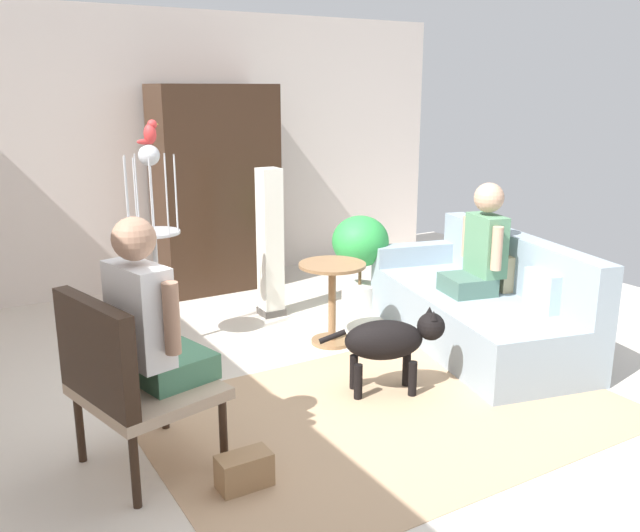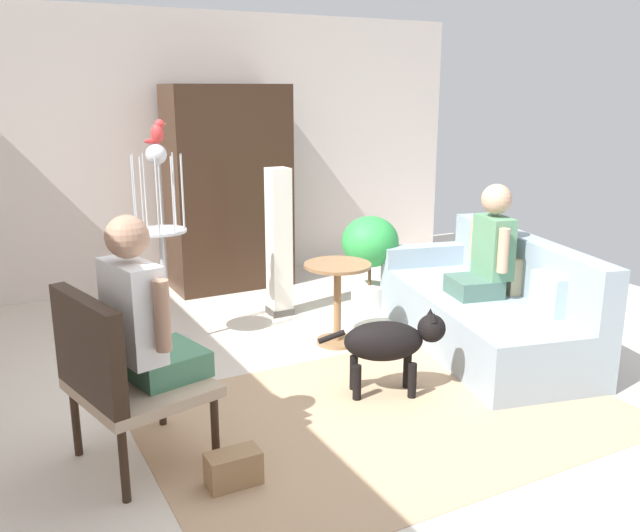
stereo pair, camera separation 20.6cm
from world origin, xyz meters
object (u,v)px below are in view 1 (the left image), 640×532
object	(u,v)px
person_on_armchair	(148,319)
potted_plant	(360,250)
armoire_cabinet	(216,189)
dog	(390,340)
armchair	(123,374)
bird_cage_stand	(155,250)
column_lamp	(270,244)
person_on_couch	(481,247)
round_end_table	(332,293)
handbag	(244,471)
parrot	(150,133)
couch	(480,306)

from	to	relation	value
person_on_armchair	potted_plant	xyz separation A→B (m)	(2.44, 1.67, -0.28)
person_on_armchair	armoire_cabinet	bearing A→B (deg)	61.69
person_on_armchair	dog	bearing A→B (deg)	2.17
armchair	bird_cage_stand	xyz separation A→B (m)	(0.70, 1.65, 0.22)
armchair	bird_cage_stand	bearing A→B (deg)	67.02
column_lamp	armoire_cabinet	xyz separation A→B (m)	(-0.06, 1.05, 0.35)
person_on_couch	round_end_table	world-z (taller)	person_on_couch
person_on_armchair	person_on_couch	bearing A→B (deg)	9.09
round_end_table	handbag	distance (m)	2.08
armoire_cabinet	round_end_table	bearing A→B (deg)	-85.40
person_on_couch	handbag	distance (m)	2.66
dog	column_lamp	distance (m)	1.84
armoire_cabinet	bird_cage_stand	bearing A→B (deg)	-128.17
round_end_table	bird_cage_stand	xyz separation A→B (m)	(-1.19, 0.60, 0.36)
person_on_armchair	armchair	bearing A→B (deg)	-166.52
potted_plant	handbag	world-z (taller)	potted_plant
parrot	handbag	xyz separation A→B (m)	(-0.26, -2.07, -1.55)
person_on_couch	handbag	size ratio (longest dim) A/B	3.11
person_on_armchair	round_end_table	size ratio (longest dim) A/B	1.37
parrot	bird_cage_stand	bearing A→B (deg)	-180.00
round_end_table	handbag	bearing A→B (deg)	-134.19
person_on_armchair	couch	bearing A→B (deg)	9.27
person_on_couch	parrot	bearing A→B (deg)	151.38
couch	armchair	bearing A→B (deg)	-170.50
couch	dog	size ratio (longest dim) A/B	2.83
bird_cage_stand	person_on_armchair	bearing A→B (deg)	-108.55
column_lamp	handbag	distance (m)	2.74
person_on_armchair	potted_plant	distance (m)	2.97
column_lamp	bird_cage_stand	bearing A→B (deg)	-166.35
armoire_cabinet	handbag	distance (m)	3.73
round_end_table	dog	world-z (taller)	round_end_table
bird_cage_stand	parrot	xyz separation A→B (m)	(0.02, 0.00, 0.86)
dog	parrot	xyz separation A→B (m)	(-1.03, 1.55, 1.28)
potted_plant	column_lamp	bearing A→B (deg)	165.39
armchair	person_on_armchair	bearing A→B (deg)	13.48
person_on_armchair	parrot	xyz separation A→B (m)	(0.56, 1.61, 0.83)
armchair	dog	xyz separation A→B (m)	(1.75, 0.10, -0.19)
armchair	handbag	world-z (taller)	armchair
person_on_armchair	round_end_table	world-z (taller)	person_on_armchair
round_end_table	person_on_armchair	bearing A→B (deg)	-149.75
couch	armoire_cabinet	distance (m)	2.83
dog	armoire_cabinet	xyz separation A→B (m)	(-0.01, 2.87, 0.63)
potted_plant	round_end_table	bearing A→B (deg)	-137.09
person_on_couch	column_lamp	size ratio (longest dim) A/B	0.65
couch	round_end_table	bearing A→B (deg)	151.15
armchair	potted_plant	distance (m)	3.10
bird_cage_stand	couch	bearing A→B (deg)	-27.68
armoire_cabinet	parrot	bearing A→B (deg)	-127.67
person_on_armchair	handbag	world-z (taller)	person_on_armchair
round_end_table	bird_cage_stand	distance (m)	1.38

